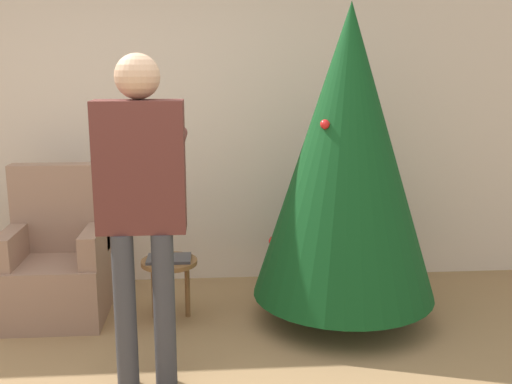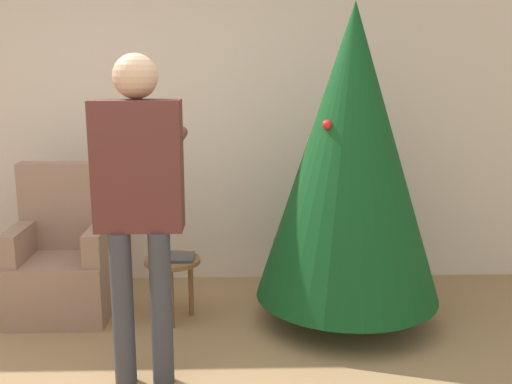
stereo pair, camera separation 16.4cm
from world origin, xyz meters
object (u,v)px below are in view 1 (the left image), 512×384
at_px(armchair, 57,266).
at_px(christmas_tree, 347,154).
at_px(person_standing, 141,189).
at_px(side_stool, 169,270).

bearing_deg(armchair, christmas_tree, -5.72).
relative_size(christmas_tree, armchair, 2.02).
relative_size(person_standing, side_stool, 4.07).
relative_size(armchair, person_standing, 0.59).
bearing_deg(side_stool, armchair, 168.70).
relative_size(armchair, side_stool, 2.39).
bearing_deg(side_stool, person_standing, -95.38).
height_order(person_standing, side_stool, person_standing).
xyz_separation_m(christmas_tree, armchair, (-2.00, 0.20, -0.80)).
bearing_deg(person_standing, christmas_tree, 30.41).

